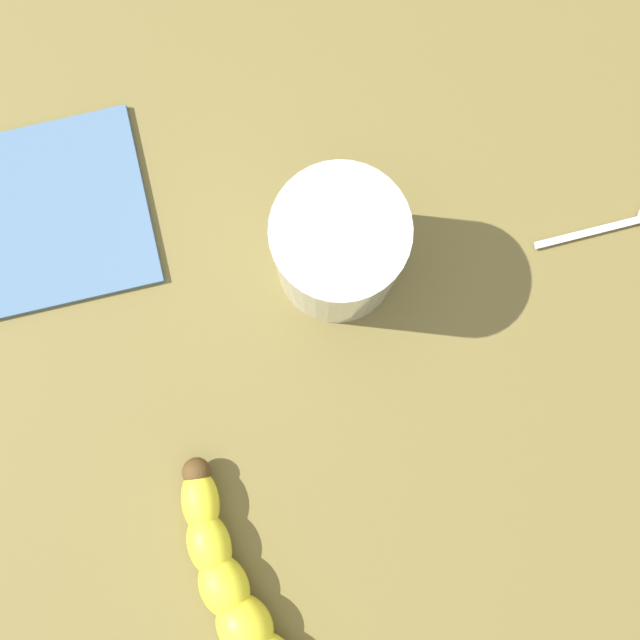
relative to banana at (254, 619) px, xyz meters
The scene contains 4 objects.
wooden_tabletop 12.44cm from the banana, ahead, with size 120.00×120.00×3.00cm, color brown.
banana is the anchor object (origin of this frame).
smoothie_glass 24.96cm from the banana, ahead, with size 8.38×8.38×11.80cm.
folded_napkin 31.41cm from the banana, 48.72° to the left, with size 13.11×13.95×0.60cm, color slate.
Camera 1 is at (2.70, -1.10, 63.62)cm, focal length 48.61 mm.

